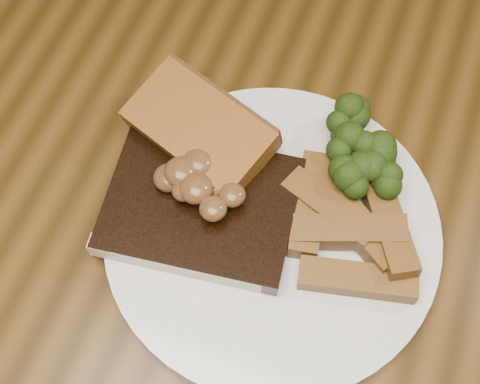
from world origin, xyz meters
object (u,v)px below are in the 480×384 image
object	(u,v)px
dining_table	(233,261)
steak	(201,207)
garlic_bread	(201,142)
potato_wedges	(366,237)
plate	(272,232)

from	to	relation	value
dining_table	steak	size ratio (longest dim) A/B	10.32
dining_table	garlic_bread	distance (m)	0.14
steak	potato_wedges	size ratio (longest dim) A/B	1.28
dining_table	potato_wedges	world-z (taller)	potato_wedges
dining_table	garlic_bread	bearing A→B (deg)	132.89
dining_table	garlic_bread	xyz separation A→B (m)	(-0.05, 0.05, 0.12)
potato_wedges	plate	bearing A→B (deg)	-168.60
plate	potato_wedges	xyz separation A→B (m)	(0.08, 0.02, 0.02)
dining_table	potato_wedges	bearing A→B (deg)	8.73
dining_table	potato_wedges	xyz separation A→B (m)	(0.11, 0.02, 0.12)
plate	garlic_bread	size ratio (longest dim) A/B	2.31
dining_table	steak	world-z (taller)	steak
garlic_bread	potato_wedges	xyz separation A→B (m)	(0.16, -0.04, -0.00)
steak	potato_wedges	bearing A→B (deg)	1.77
steak	potato_wedges	xyz separation A→B (m)	(0.14, 0.02, 0.00)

